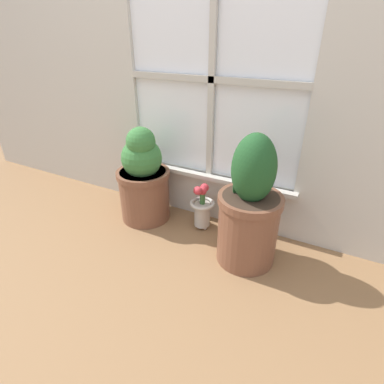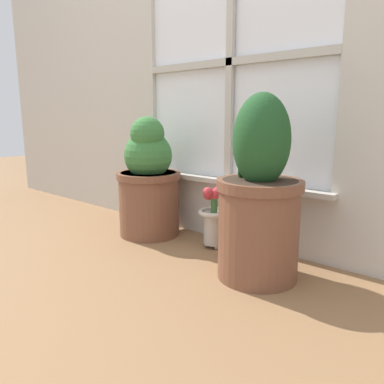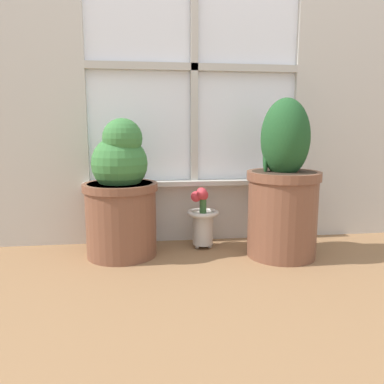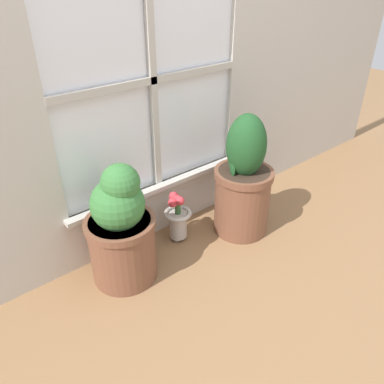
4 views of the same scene
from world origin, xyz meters
TOP-DOWN VIEW (x-y plane):
  - ground_plane at (0.00, 0.00)m, footprint 10.00×10.00m
  - potted_plant_left at (-0.37, 0.31)m, footprint 0.34×0.34m
  - potted_plant_right at (0.37, 0.21)m, footprint 0.33×0.33m
  - flower_vase at (0.02, 0.37)m, footprint 0.16×0.16m

SIDE VIEW (x-z plane):
  - ground_plane at x=0.00m, z-range 0.00..0.00m
  - flower_vase at x=0.02m, z-range 0.00..0.30m
  - potted_plant_left at x=-0.37m, z-range -0.03..0.60m
  - potted_plant_right at x=0.37m, z-range -0.05..0.67m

